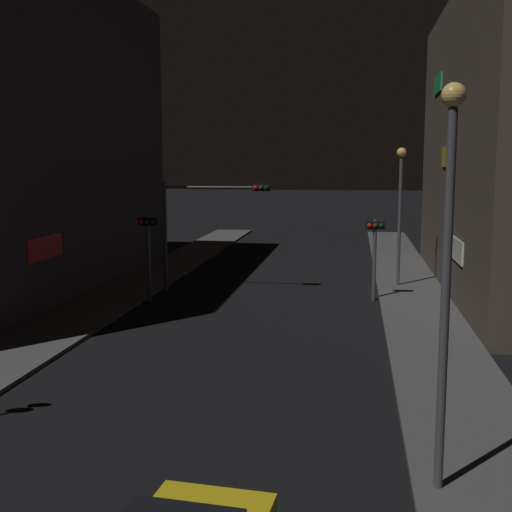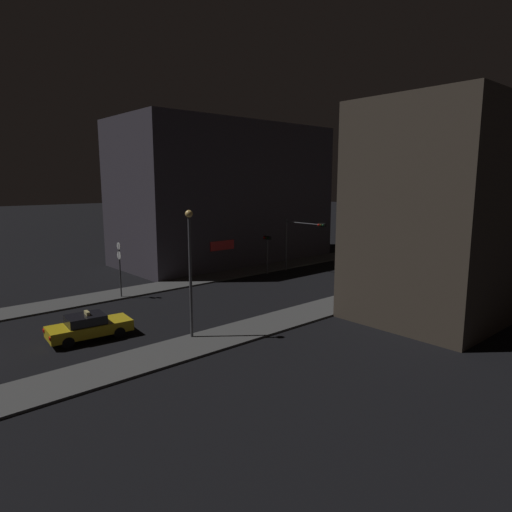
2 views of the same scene
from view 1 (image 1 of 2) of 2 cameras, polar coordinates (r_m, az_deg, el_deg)
sidewalk_left at (r=29.44m, az=-12.30°, el=-3.56°), size 3.02×59.22×0.13m
sidewalk_right at (r=27.67m, az=13.86°, el=-4.34°), size 3.02×59.22×0.13m
traffic_light_overhead at (r=30.01m, az=-4.31°, el=3.87°), size 4.95×0.42×5.07m
traffic_light_left_kerb at (r=28.18m, az=-9.32°, el=1.36°), size 0.80×0.42×3.71m
traffic_light_right_kerb at (r=28.57m, az=10.25°, el=1.18°), size 0.80×0.42×3.52m
street_lamp_near_block at (r=11.64m, az=16.26°, el=0.91°), size 0.41×0.41×7.07m
street_lamp_far_block at (r=31.75m, az=12.38°, el=5.07°), size 0.45×0.45×6.48m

